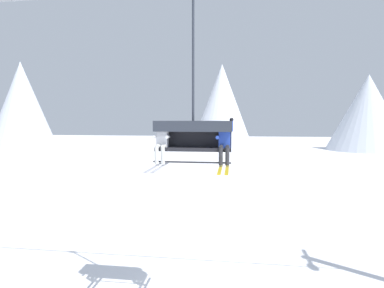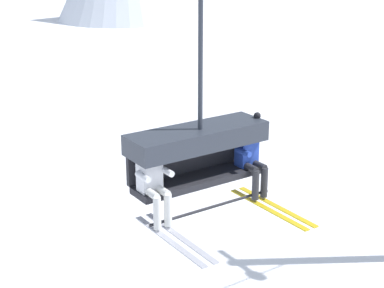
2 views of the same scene
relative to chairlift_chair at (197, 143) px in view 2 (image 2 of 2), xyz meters
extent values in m
cube|color=#232328|center=(0.00, -0.07, -0.57)|extent=(2.14, 0.48, 0.10)
cube|color=#232328|center=(0.00, 0.21, -0.29)|extent=(2.14, 0.08, 0.45)
cube|color=#2D333D|center=(0.00, -0.01, 0.08)|extent=(2.19, 0.68, 0.30)
cylinder|color=black|center=(0.00, -0.39, -0.90)|extent=(2.14, 0.04, 0.04)
cylinder|color=#2D333D|center=(0.00, -0.07, 1.98)|extent=(0.07, 0.07, 3.50)
cube|color=silver|center=(-0.88, -0.09, -0.26)|extent=(0.32, 0.22, 0.52)
sphere|color=#284C93|center=(-0.88, -0.09, 0.10)|extent=(0.22, 0.22, 0.22)
ellipsoid|color=black|center=(-0.88, -0.19, 0.10)|extent=(0.17, 0.04, 0.08)
cylinder|color=silver|center=(-0.97, -0.26, -0.48)|extent=(0.11, 0.34, 0.11)
cylinder|color=silver|center=(-0.79, -0.26, -0.48)|extent=(0.11, 0.34, 0.11)
cylinder|color=silver|center=(-0.97, -0.43, -0.72)|extent=(0.11, 0.11, 0.48)
cylinder|color=silver|center=(-0.79, -0.43, -0.72)|extent=(0.11, 0.11, 0.48)
cube|color=#B2B2BC|center=(-0.97, -0.73, -1.01)|extent=(0.09, 1.70, 0.02)
cube|color=#B2B2BC|center=(-0.79, -0.73, -1.01)|extent=(0.09, 1.70, 0.02)
cylinder|color=silver|center=(-1.07, -0.24, -0.22)|extent=(0.09, 0.30, 0.09)
cylinder|color=silver|center=(-0.69, -0.24, -0.22)|extent=(0.09, 0.30, 0.09)
cube|color=#2847B7|center=(0.88, -0.09, -0.26)|extent=(0.32, 0.22, 0.52)
sphere|color=silver|center=(0.88, -0.09, 0.10)|extent=(0.22, 0.22, 0.22)
ellipsoid|color=black|center=(0.88, -0.19, 0.10)|extent=(0.17, 0.04, 0.08)
cylinder|color=#2D2D33|center=(0.79, -0.26, -0.48)|extent=(0.11, 0.34, 0.11)
cylinder|color=#2D2D33|center=(0.97, -0.26, -0.48)|extent=(0.11, 0.34, 0.11)
cylinder|color=#2D2D33|center=(0.79, -0.43, -0.72)|extent=(0.11, 0.11, 0.48)
cylinder|color=#2D2D33|center=(0.97, -0.43, -0.72)|extent=(0.11, 0.11, 0.48)
cube|color=gold|center=(0.79, -0.73, -1.01)|extent=(0.09, 1.70, 0.02)
cube|color=gold|center=(0.97, -0.73, -1.01)|extent=(0.09, 1.70, 0.02)
cylinder|color=#2847B7|center=(0.69, -0.24, -0.22)|extent=(0.09, 0.30, 0.09)
cylinder|color=#2847B7|center=(1.07, -0.09, 0.09)|extent=(0.09, 0.09, 0.30)
sphere|color=black|center=(1.07, -0.09, 0.26)|extent=(0.11, 0.11, 0.11)
camera|label=1|loc=(1.11, -8.42, 0.24)|focal=28.00mm
camera|label=2|loc=(-4.70, -6.78, 2.83)|focal=55.00mm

